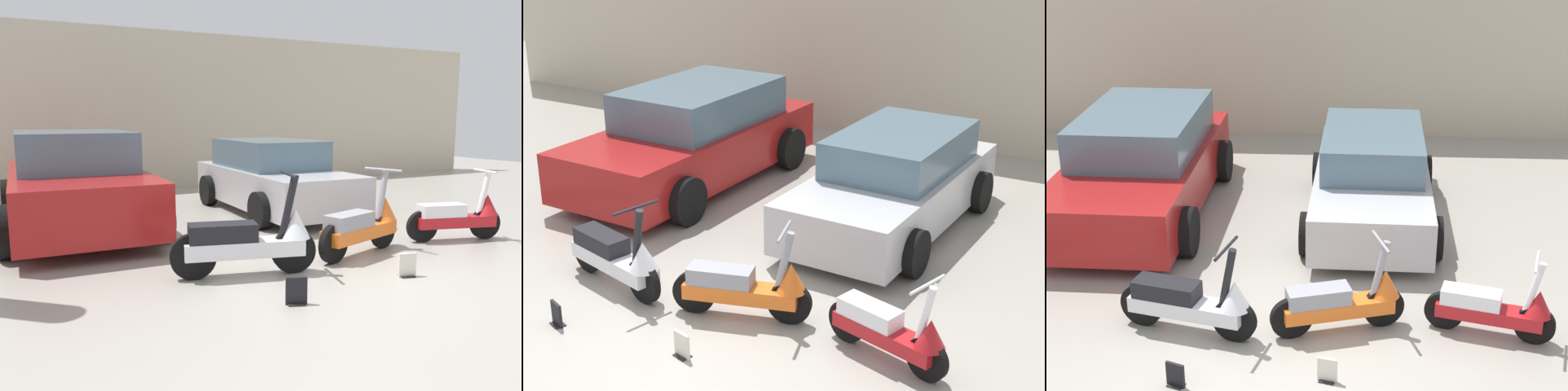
% 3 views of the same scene
% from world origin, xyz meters
% --- Properties ---
extents(ground_plane, '(28.00, 28.00, 0.00)m').
position_xyz_m(ground_plane, '(0.00, 0.00, 0.00)').
color(ground_plane, '#9E998E').
extents(wall_back, '(19.60, 0.12, 3.68)m').
position_xyz_m(wall_back, '(0.00, 7.61, 1.84)').
color(wall_back, beige).
rests_on(wall_back, ground_plane).
extents(scooter_front_left, '(1.57, 0.71, 1.12)m').
position_xyz_m(scooter_front_left, '(-0.98, 0.52, 0.40)').
color(scooter_front_left, black).
rests_on(scooter_front_left, ground_plane).
extents(scooter_front_right, '(1.47, 0.71, 1.05)m').
position_xyz_m(scooter_front_right, '(0.65, 0.67, 0.37)').
color(scooter_front_right, black).
rests_on(scooter_front_right, ground_plane).
extents(scooter_front_center, '(1.37, 0.64, 0.98)m').
position_xyz_m(scooter_front_center, '(2.29, 0.64, 0.35)').
color(scooter_front_center, black).
rests_on(scooter_front_center, ground_plane).
extents(car_rear_left, '(2.20, 4.42, 1.49)m').
position_xyz_m(car_rear_left, '(-2.34, 3.86, 0.71)').
color(car_rear_left, maroon).
rests_on(car_rear_left, ground_plane).
extents(car_rear_center, '(1.92, 3.84, 1.29)m').
position_xyz_m(car_rear_center, '(1.02, 3.74, 0.62)').
color(car_rear_center, '#B7B7BC').
rests_on(car_rear_center, ground_plane).
extents(placard_near_left_scooter, '(0.20, 0.17, 0.26)m').
position_xyz_m(placard_near_left_scooter, '(-0.99, -0.45, 0.11)').
color(placard_near_left_scooter, black).
rests_on(placard_near_left_scooter, ground_plane).
extents(placard_near_right_scooter, '(0.20, 0.15, 0.26)m').
position_xyz_m(placard_near_right_scooter, '(0.50, -0.28, 0.11)').
color(placard_near_right_scooter, black).
rests_on(placard_near_right_scooter, ground_plane).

